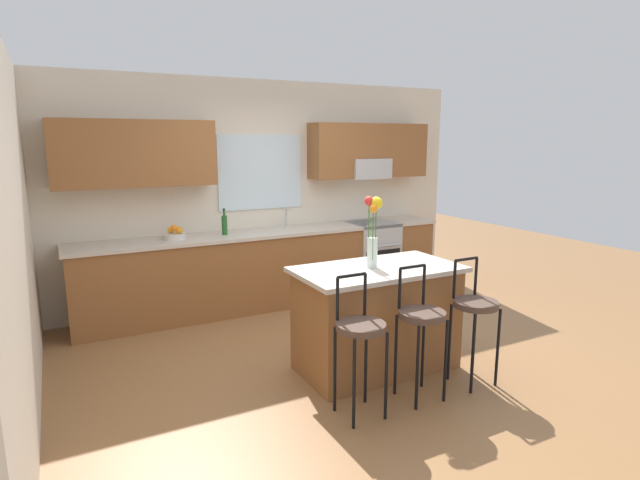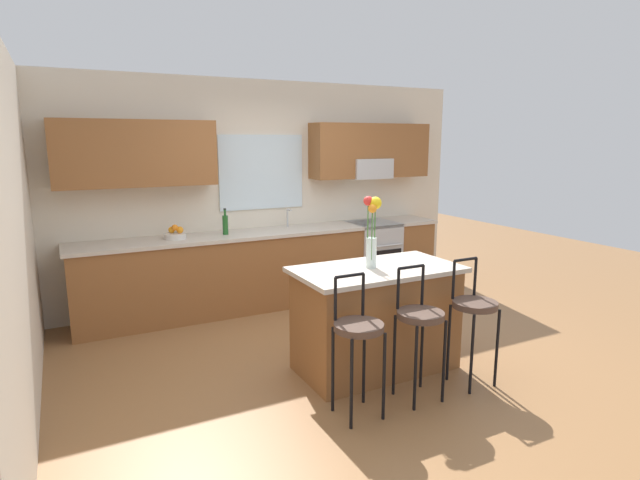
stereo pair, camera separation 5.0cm
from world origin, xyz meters
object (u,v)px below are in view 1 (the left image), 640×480
(kitchen_island, at_px, (377,318))
(bottle_olive_oil, at_px, (224,224))
(bar_stool_middle, at_px, (421,320))
(bar_stool_far, at_px, (475,309))
(bar_stool_near, at_px, (360,333))
(flower_vase, at_px, (373,228))
(oven_range, at_px, (370,256))
(fruit_bowl_oranges, at_px, (175,235))

(kitchen_island, distance_m, bottle_olive_oil, 2.28)
(bar_stool_middle, xyz_separation_m, bar_stool_far, (0.55, 0.00, 0.00))
(bar_stool_near, xyz_separation_m, bottle_olive_oil, (-0.15, 2.69, 0.40))
(kitchen_island, distance_m, flower_vase, 0.80)
(bar_stool_middle, relative_size, bottle_olive_oil, 3.45)
(oven_range, height_order, fruit_bowl_oranges, fruit_bowl_oranges)
(bar_stool_far, bearing_deg, bar_stool_near, 180.00)
(kitchen_island, bearing_deg, oven_range, 58.02)
(bar_stool_near, xyz_separation_m, bar_stool_middle, (0.55, 0.00, 0.00))
(fruit_bowl_oranges, bearing_deg, flower_vase, -59.61)
(oven_range, distance_m, bar_stool_near, 3.24)
(kitchen_island, bearing_deg, bar_stool_middle, -90.00)
(bar_stool_middle, bearing_deg, flower_vase, 94.59)
(oven_range, relative_size, flower_vase, 1.50)
(bar_stool_middle, bearing_deg, bar_stool_far, 0.00)
(kitchen_island, bearing_deg, bar_stool_far, -47.49)
(fruit_bowl_oranges, xyz_separation_m, bottle_olive_oil, (0.57, -0.00, 0.07))
(bar_stool_near, xyz_separation_m, fruit_bowl_oranges, (-0.72, 2.69, 0.33))
(oven_range, bearing_deg, kitchen_island, -121.98)
(oven_range, relative_size, bottle_olive_oil, 3.04)
(fruit_bowl_oranges, bearing_deg, kitchen_island, -58.78)
(kitchen_island, distance_m, fruit_bowl_oranges, 2.50)
(bar_stool_middle, distance_m, bar_stool_far, 0.55)
(bar_stool_near, relative_size, bottle_olive_oil, 3.45)
(bottle_olive_oil, bearing_deg, bar_stool_middle, -75.38)
(bar_stool_far, height_order, flower_vase, flower_vase)
(kitchen_island, bearing_deg, bar_stool_near, -132.51)
(oven_range, distance_m, bottle_olive_oil, 2.07)
(bar_stool_near, bearing_deg, kitchen_island, 47.49)
(bar_stool_middle, xyz_separation_m, flower_vase, (-0.05, 0.61, 0.62))
(oven_range, distance_m, kitchen_island, 2.43)
(bar_stool_near, height_order, fruit_bowl_oranges, fruit_bowl_oranges)
(bottle_olive_oil, bearing_deg, fruit_bowl_oranges, 179.63)
(flower_vase, bearing_deg, bar_stool_far, -45.66)
(bar_stool_middle, bearing_deg, kitchen_island, 90.00)
(bar_stool_middle, height_order, fruit_bowl_oranges, fruit_bowl_oranges)
(kitchen_island, relative_size, bar_stool_far, 1.37)
(kitchen_island, height_order, bar_stool_middle, bar_stool_middle)
(oven_range, distance_m, bar_stool_far, 2.77)
(bar_stool_near, relative_size, bar_stool_middle, 1.00)
(bar_stool_far, bearing_deg, bottle_olive_oil, 114.96)
(bar_stool_middle, relative_size, flower_vase, 1.70)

